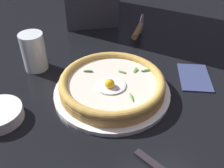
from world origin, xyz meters
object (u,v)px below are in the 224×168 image
Objects in this scene: pizza_cutter at (139,29)px; drinking_glass at (34,54)px; pizza at (112,84)px; folded_napkin at (195,77)px.

drinking_glass is at bearing -163.56° from pizza_cutter.
folded_napkin is at bearing 1.97° from pizza.
pizza reaches higher than folded_napkin.
pizza is at bearing -121.04° from pizza_cutter.
drinking_glass reaches higher than pizza_cutter.
drinking_glass reaches higher than pizza.
pizza_cutter is at bearing 58.96° from pizza.
pizza is at bearing -178.03° from folded_napkin.
pizza_cutter is 1.17× the size of drinking_glass.
pizza is 0.27m from drinking_glass.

